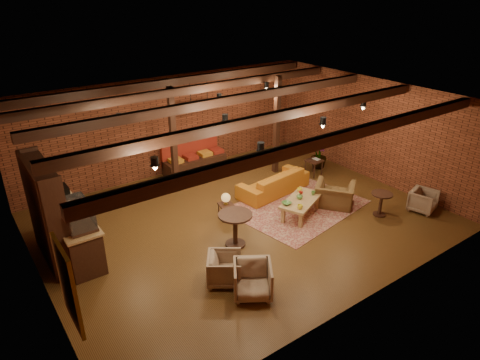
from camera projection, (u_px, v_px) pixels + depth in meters
floor at (242, 220)px, 11.50m from camera, size 10.00×10.00×0.00m
ceiling at (242, 103)px, 10.15m from camera, size 10.00×8.00×0.02m
wall_back at (170, 126)px, 13.78m from camera, size 10.00×0.02×3.20m
wall_front at (369, 234)px, 7.87m from camera, size 10.00×0.02×3.20m
wall_left at (31, 224)px, 8.20m from camera, size 0.02×8.00×3.20m
wall_right at (371, 129)px, 13.45m from camera, size 0.02×8.00×3.20m
ceiling_beams at (242, 108)px, 10.20m from camera, size 9.80×6.40×0.22m
ceiling_pipe at (208, 103)px, 11.48m from camera, size 9.60×0.12×0.12m
post_left at (173, 141)px, 12.43m from camera, size 0.16×0.16×3.20m
post_right at (277, 126)px, 13.77m from camera, size 0.16×0.16×3.20m
service_counter at (71, 224)px, 9.75m from camera, size 0.80×2.50×1.60m
plant_counter at (70, 203)px, 9.77m from camera, size 0.35×0.39×0.30m
shelving_hutch at (48, 212)px, 9.44m from camera, size 0.52×2.00×2.40m
chalkboard_menu at (68, 286)px, 6.53m from camera, size 0.08×0.96×1.46m
banquette at (195, 158)px, 14.23m from camera, size 2.10×0.70×1.00m
service_sign at (199, 106)px, 13.11m from camera, size 0.86×0.06×0.30m
ceiling_spotlights at (242, 117)px, 10.29m from camera, size 6.40×4.40×0.28m
rug at (297, 206)px, 12.20m from camera, size 3.93×3.25×0.01m
sofa at (273, 182)px, 12.87m from camera, size 2.43×1.21×0.68m
coffee_table at (301, 201)px, 11.53m from camera, size 1.60×1.24×0.74m
side_table_lamp at (226, 200)px, 11.29m from camera, size 0.43×0.43×0.77m
round_table_left at (235, 224)px, 10.17m from camera, size 0.82×0.82×0.85m
armchair_a at (225, 267)px, 8.99m from camera, size 0.95×0.96×0.72m
armchair_b at (253, 278)px, 8.61m from camera, size 1.03×1.02×0.79m
armchair_right at (335, 191)px, 12.04m from camera, size 1.19×1.26×0.93m
side_table_book at (314, 161)px, 13.96m from camera, size 0.52×0.52×0.55m
round_table_right at (381, 201)px, 11.56m from camera, size 0.56×0.56×0.66m
armchair_far at (423, 200)px, 11.83m from camera, size 0.79×0.76×0.68m
plant_tall at (321, 128)px, 14.13m from camera, size 1.81×1.81×2.86m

